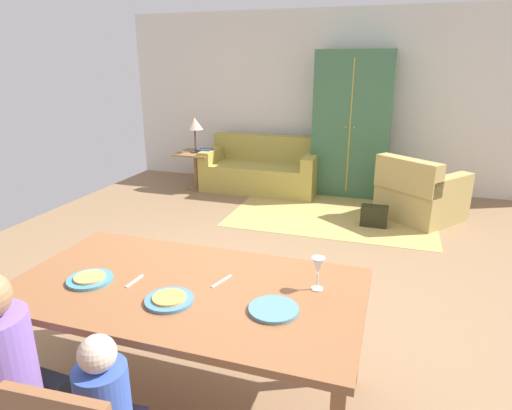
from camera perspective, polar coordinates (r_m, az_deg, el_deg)
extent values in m
cube|color=#886848|center=(4.38, 3.04, -7.98)|extent=(6.82, 6.24, 0.02)
cube|color=silver|center=(7.06, 10.11, 13.31)|extent=(6.82, 0.10, 2.70)
cube|color=brown|center=(2.46, -9.24, -10.79)|extent=(1.93, 1.04, 0.04)
cube|color=brown|center=(2.86, -30.65, -17.71)|extent=(0.06, 0.06, 0.72)
cube|color=brown|center=(3.42, -19.16, -10.03)|extent=(0.06, 0.06, 0.72)
cube|color=brown|center=(2.83, 13.07, -15.80)|extent=(0.06, 0.06, 0.72)
cylinder|color=teal|center=(2.62, -21.01, -9.14)|extent=(0.25, 0.25, 0.02)
cylinder|color=tan|center=(2.62, -21.05, -8.84)|extent=(0.17, 0.17, 0.01)
cylinder|color=teal|center=(2.30, -11.34, -12.17)|extent=(0.25, 0.25, 0.02)
cylinder|color=gold|center=(2.30, -11.36, -11.84)|extent=(0.17, 0.17, 0.01)
cylinder|color=teal|center=(2.19, 2.33, -13.56)|extent=(0.25, 0.25, 0.02)
cylinder|color=silver|center=(2.40, 8.03, -10.84)|extent=(0.06, 0.06, 0.01)
cylinder|color=silver|center=(2.38, 8.08, -9.83)|extent=(0.01, 0.01, 0.09)
cone|color=silver|center=(2.34, 8.18, -7.88)|extent=(0.07, 0.07, 0.09)
cube|color=silver|center=(2.54, -15.70, -9.62)|extent=(0.02, 0.15, 0.01)
cube|color=silver|center=(2.46, -4.53, -9.95)|extent=(0.06, 0.17, 0.01)
cylinder|color=#3553AF|center=(2.02, -19.40, -23.30)|extent=(0.22, 0.22, 0.33)
sphere|color=beige|center=(1.88, -20.18, -17.90)|extent=(0.15, 0.15, 0.15)
cube|color=tan|center=(5.88, 10.08, -1.12)|extent=(2.60, 1.80, 0.01)
cube|color=#AC9C45|center=(6.82, 0.65, 3.70)|extent=(1.78, 0.84, 0.42)
cube|color=#AC9C45|center=(7.05, 1.50, 7.59)|extent=(1.78, 0.20, 0.40)
cube|color=#AC9C45|center=(7.03, -5.61, 6.63)|extent=(0.18, 0.84, 0.20)
cube|color=#AC9C45|center=(6.57, 7.36, 5.75)|extent=(0.18, 0.84, 0.20)
cube|color=tan|center=(5.97, 20.89, 0.34)|extent=(1.18, 1.18, 0.42)
cube|color=tan|center=(5.59, 19.36, 3.73)|extent=(0.80, 0.67, 0.40)
cube|color=tan|center=(5.72, 23.96, 2.44)|extent=(0.65, 0.78, 0.20)
cube|color=tan|center=(6.08, 18.64, 3.92)|extent=(0.65, 0.78, 0.20)
cube|color=#3C6A47|center=(6.67, 12.54, 10.29)|extent=(1.10, 0.56, 2.10)
cube|color=gold|center=(6.39, 12.27, 9.98)|extent=(0.02, 0.01, 1.89)
sphere|color=gold|center=(6.39, 11.72, 10.02)|extent=(0.04, 0.04, 0.04)
sphere|color=gold|center=(6.38, 12.81, 9.93)|extent=(0.04, 0.04, 0.04)
cube|color=olive|center=(6.93, -7.93, 6.76)|extent=(0.56, 0.56, 0.03)
cylinder|color=olive|center=(6.99, -7.83, 4.43)|extent=(0.08, 0.08, 0.55)
cylinder|color=olive|center=(7.06, -7.74, 2.38)|extent=(0.36, 0.36, 0.03)
cylinder|color=#443531|center=(6.92, -7.94, 6.97)|extent=(0.16, 0.16, 0.02)
cylinder|color=#443531|center=(6.89, -8.01, 8.43)|extent=(0.02, 0.02, 0.34)
cone|color=#D3AA8C|center=(6.85, -8.10, 10.57)|extent=(0.26, 0.26, 0.18)
cube|color=maroon|center=(6.86, -6.56, 6.95)|extent=(0.22, 0.16, 0.03)
cube|color=navy|center=(6.89, -6.72, 7.22)|extent=(0.22, 0.16, 0.03)
cube|color=black|center=(5.51, 15.28, -1.42)|extent=(0.32, 0.16, 0.26)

